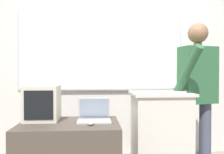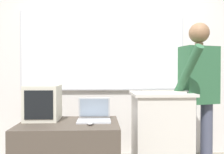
# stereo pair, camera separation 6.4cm
# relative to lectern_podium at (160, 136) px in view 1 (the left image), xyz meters

# --- Properties ---
(back_wall) EXTENTS (6.40, 0.17, 2.98)m
(back_wall) POSITION_rel_lectern_podium_xyz_m (-0.42, 0.91, 1.00)
(back_wall) COLOR silver
(back_wall) RESTS_ON ground_plane
(lectern_podium) EXTENTS (0.64, 0.54, 0.96)m
(lectern_podium) POSITION_rel_lectern_podium_xyz_m (0.00, 0.00, 0.00)
(lectern_podium) COLOR beige
(lectern_podium) RESTS_ON ground_plane
(person_presenter) EXTENTS (0.57, 0.62, 1.73)m
(person_presenter) POSITION_rel_lectern_podium_xyz_m (0.43, 0.02, 0.52)
(person_presenter) COLOR #474C60
(person_presenter) RESTS_ON ground_plane
(laptop) EXTENTS (0.33, 0.27, 0.23)m
(laptop) POSITION_rel_lectern_podium_xyz_m (-0.73, -0.12, 0.26)
(laptop) COLOR #B7BABF
(laptop) RESTS_ON side_desk
(wireless_keyboard) EXTENTS (0.46, 0.13, 0.02)m
(wireless_keyboard) POSITION_rel_lectern_podium_xyz_m (0.01, -0.07, 0.49)
(wireless_keyboard) COLOR beige
(wireless_keyboard) RESTS_ON lectern_podium
(computer_mouse_by_laptop) EXTENTS (0.06, 0.10, 0.03)m
(computer_mouse_by_laptop) POSITION_rel_lectern_podium_xyz_m (-0.76, -0.32, 0.22)
(computer_mouse_by_laptop) COLOR #BCBCC1
(computer_mouse_by_laptop) RESTS_ON side_desk
(computer_mouse_by_keyboard) EXTENTS (0.06, 0.10, 0.03)m
(computer_mouse_by_keyboard) POSITION_rel_lectern_podium_xyz_m (0.27, -0.07, 0.50)
(computer_mouse_by_keyboard) COLOR #BCBCC1
(computer_mouse_by_keyboard) RESTS_ON lectern_podium
(crt_monitor) EXTENTS (0.34, 0.35, 0.36)m
(crt_monitor) POSITION_rel_lectern_podium_xyz_m (-1.26, -0.06, 0.38)
(crt_monitor) COLOR beige
(crt_monitor) RESTS_ON side_desk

